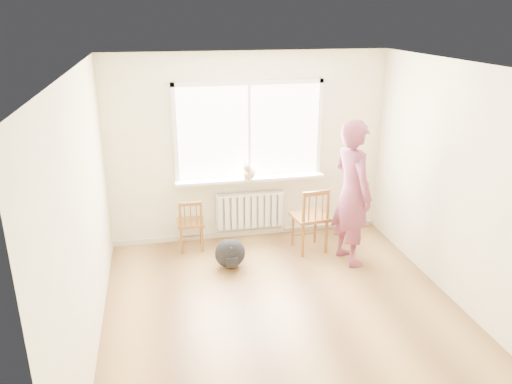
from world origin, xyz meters
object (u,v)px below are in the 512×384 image
cat (248,171)px  chair_left (191,225)px  person (352,193)px  backpack (230,253)px  chair_right (311,220)px

cat → chair_left: bearing=-150.5°
person → backpack: person is taller
chair_left → cat: cat is taller
person → cat: size_ratio=4.50×
chair_left → cat: (0.85, 0.15, 0.69)m
chair_right → person: person is taller
chair_right → backpack: 1.24m
chair_left → cat: 1.10m
chair_left → person: bearing=162.0°
backpack → chair_right: bearing=11.9°
person → chair_right: bearing=37.0°
chair_right → backpack: bearing=5.0°
cat → chair_right: bearing=-13.3°
chair_right → backpack: (-1.18, -0.25, -0.28)m
chair_left → person: (2.06, -0.73, 0.58)m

